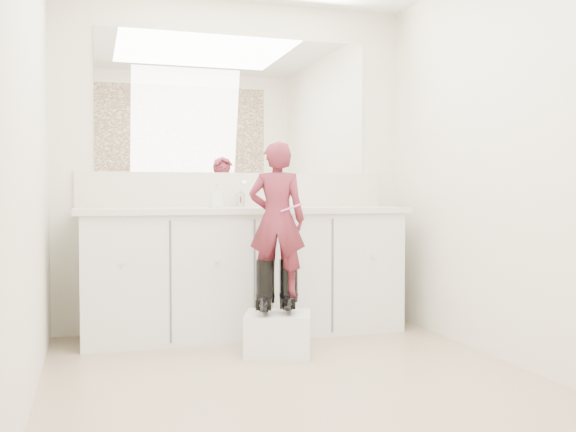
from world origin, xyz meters
name	(u,v)px	position (x,y,z in m)	size (l,w,h in m)	color
floor	(299,383)	(0.00, 0.00, 0.00)	(3.00, 3.00, 0.00)	#866F58
wall_back	(236,165)	(0.00, 1.50, 1.20)	(2.60, 2.60, 0.00)	beige
wall_front	(460,120)	(0.00, -1.50, 1.20)	(2.60, 2.60, 0.00)	beige
wall_left	(28,147)	(-1.30, 0.00, 1.20)	(3.00, 3.00, 0.00)	beige
wall_right	(514,156)	(1.30, 0.00, 1.20)	(3.00, 3.00, 0.00)	beige
vanity_cabinet	(245,274)	(0.00, 1.23, 0.42)	(2.20, 0.55, 0.85)	silver
countertop	(245,210)	(0.00, 1.21, 0.87)	(2.28, 0.58, 0.04)	beige
backsplash	(237,190)	(0.00, 1.49, 1.02)	(2.28, 0.03, 0.25)	beige
mirror	(236,105)	(0.00, 1.49, 1.64)	(2.00, 0.02, 1.00)	white
faucet	(240,200)	(0.00, 1.38, 0.94)	(0.08, 0.08, 0.10)	silver
cup	(275,200)	(0.22, 1.22, 0.94)	(0.11, 0.11, 0.10)	beige
soap_bottle	(217,196)	(-0.20, 1.20, 0.97)	(0.07, 0.08, 0.16)	silver
step_stool	(278,333)	(0.06, 0.62, 0.13)	(0.39, 0.33, 0.25)	white
boot_left	(265,287)	(-0.01, 0.64, 0.42)	(0.12, 0.22, 0.33)	black
boot_right	(289,285)	(0.14, 0.64, 0.42)	(0.12, 0.22, 0.33)	black
toddler	(277,219)	(0.06, 0.64, 0.83)	(0.35, 0.23, 0.95)	#962E3D
toothbrush	(292,208)	(0.13, 0.56, 0.90)	(0.01, 0.01, 0.14)	pink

